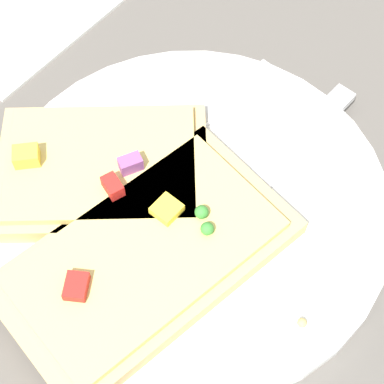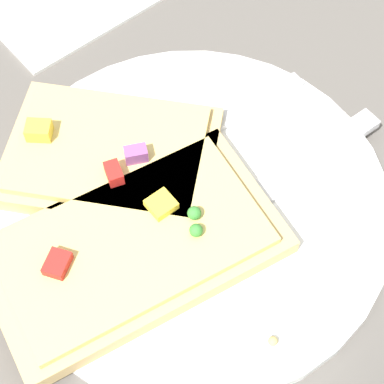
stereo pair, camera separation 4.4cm
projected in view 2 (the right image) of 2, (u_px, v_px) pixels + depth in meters
The scene contains 8 objects.
ground_plane at pixel (192, 208), 0.46m from camera, with size 4.00×4.00×0.00m, color #56514C.
plate at pixel (192, 203), 0.46m from camera, with size 0.28×0.28×0.01m.
fork at pixel (183, 142), 0.48m from camera, with size 0.20×0.04×0.01m.
knife at pixel (293, 171), 0.46m from camera, with size 0.19×0.03×0.01m.
pizza_slice_main at pixel (134, 247), 0.42m from camera, with size 0.21×0.14×0.03m.
pizza_slice_corner at pixel (110, 155), 0.46m from camera, with size 0.18×0.18×0.03m.
crumb_scatter at pixel (176, 201), 0.45m from camera, with size 0.04×0.22×0.01m.
napkin at pixel (79, 0), 0.57m from camera, with size 0.16×0.09×0.01m.
Camera 2 is at (-0.15, -0.17, 0.40)m, focal length 60.00 mm.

